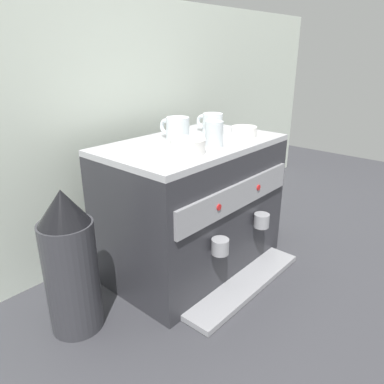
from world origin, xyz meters
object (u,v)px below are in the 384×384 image
object	(u,v)px
ceramic_cup_1	(214,133)
ceramic_cup_2	(177,129)
ceramic_bowl_1	(188,146)
ceramic_bowl_0	(244,132)
milk_pitcher	(262,213)
coffee_grinder	(70,264)
espresso_machine	(193,207)
ceramic_cup_0	(212,123)

from	to	relation	value
ceramic_cup_1	ceramic_cup_2	distance (m)	0.15
ceramic_bowl_1	ceramic_bowl_0	bearing A→B (deg)	-0.07
ceramic_bowl_0	milk_pitcher	xyz separation A→B (m)	(0.24, 0.04, -0.43)
ceramic_cup_1	coffee_grinder	size ratio (longest dim) A/B	0.22
ceramic_bowl_1	espresso_machine	bearing A→B (deg)	34.86
ceramic_cup_0	ceramic_bowl_0	distance (m)	0.13
espresso_machine	ceramic_cup_2	bearing A→B (deg)	106.24
ceramic_cup_0	ceramic_cup_1	xyz separation A→B (m)	(-0.15, -0.13, 0.00)
ceramic_cup_0	coffee_grinder	size ratio (longest dim) A/B	0.26
ceramic_cup_0	coffee_grinder	world-z (taller)	ceramic_cup_0
milk_pitcher	ceramic_cup_2	bearing A→B (deg)	166.74
ceramic_cup_1	ceramic_bowl_0	xyz separation A→B (m)	(0.19, 0.01, -0.02)
ceramic_bowl_1	ceramic_cup_1	bearing A→B (deg)	-2.88
ceramic_bowl_1	milk_pitcher	distance (m)	0.70
ceramic_cup_2	ceramic_bowl_1	bearing A→B (deg)	-125.14
ceramic_bowl_0	ceramic_cup_2	bearing A→B (deg)	145.98
ceramic_cup_1	ceramic_cup_2	size ratio (longest dim) A/B	0.79
ceramic_cup_1	espresso_machine	bearing A→B (deg)	93.74
espresso_machine	ceramic_bowl_0	xyz separation A→B (m)	(0.19, -0.08, 0.26)
ceramic_bowl_1	coffee_grinder	size ratio (longest dim) A/B	0.25
espresso_machine	ceramic_cup_1	size ratio (longest dim) A/B	6.56
ceramic_cup_2	ceramic_bowl_0	distance (m)	0.26
espresso_machine	coffee_grinder	size ratio (longest dim) A/B	1.47
milk_pitcher	ceramic_bowl_1	bearing A→B (deg)	-176.39
ceramic_cup_2	ceramic_cup_1	bearing A→B (deg)	-81.07
ceramic_bowl_1	milk_pitcher	xyz separation A→B (m)	(0.56, 0.04, -0.43)
ceramic_cup_2	ceramic_bowl_0	bearing A→B (deg)	-34.02
ceramic_cup_2	ceramic_bowl_1	world-z (taller)	ceramic_cup_2
espresso_machine	coffee_grinder	distance (m)	0.50
ceramic_cup_2	ceramic_bowl_0	world-z (taller)	ceramic_cup_2
ceramic_cup_2	ceramic_bowl_0	size ratio (longest dim) A/B	1.34
espresso_machine	ceramic_cup_2	xyz separation A→B (m)	(-0.02, 0.06, 0.29)
ceramic_bowl_1	ceramic_cup_0	bearing A→B (deg)	24.41
espresso_machine	ceramic_bowl_0	distance (m)	0.34
ceramic_cup_2	coffee_grinder	size ratio (longest dim) A/B	0.28
ceramic_cup_1	ceramic_bowl_0	distance (m)	0.19
espresso_machine	ceramic_cup_1	distance (m)	0.30
ceramic_cup_2	coffee_grinder	world-z (taller)	ceramic_cup_2
ceramic_cup_2	ceramic_bowl_0	xyz separation A→B (m)	(0.21, -0.14, -0.02)
coffee_grinder	ceramic_cup_0	bearing A→B (deg)	0.83
coffee_grinder	ceramic_bowl_1	bearing A→B (deg)	-17.15
ceramic_bowl_0	ceramic_cup_0	bearing A→B (deg)	105.11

